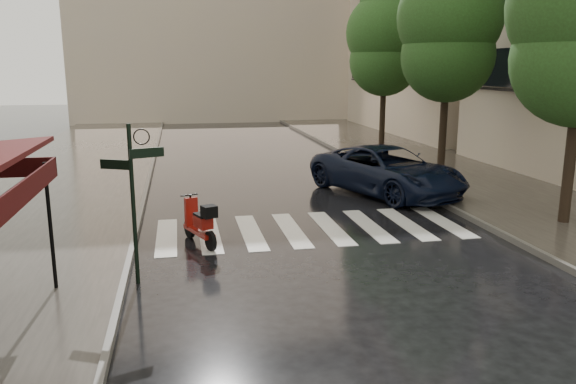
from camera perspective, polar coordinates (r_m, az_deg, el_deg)
name	(u,v)px	position (r m, az deg, el deg)	size (l,w,h in m)	color
ground	(209,352)	(8.69, -8.05, -15.77)	(120.00, 120.00, 0.00)	black
sidewalk_near	(54,190)	(20.50, -22.64, 0.18)	(6.00, 60.00, 0.12)	#38332D
sidewalk_far	(458,174)	(22.67, 16.90, 1.72)	(5.50, 60.00, 0.12)	#38332D
curb_near	(147,186)	(20.09, -14.10, 0.59)	(0.12, 60.00, 0.16)	#595651
curb_far	(390,177)	(21.51, 10.29, 1.54)	(0.12, 60.00, 0.16)	#595651
crosswalk	(311,229)	(14.62, 2.35, -3.74)	(7.85, 3.20, 0.01)	silver
signpost	(133,191)	(10.93, -15.49, 0.09)	(1.17, 0.29, 3.10)	black
tree_mid	(449,25)	(22.01, 16.05, 15.95)	(3.80, 3.80, 8.34)	black
tree_far	(385,39)	(28.50, 9.85, 15.08)	(3.80, 3.80, 8.16)	black
scooter	(200,224)	(13.36, -8.90, -3.20)	(0.83, 1.59, 1.10)	black
parked_car	(387,171)	(18.78, 10.01, 2.16)	(2.60, 5.63, 1.56)	black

